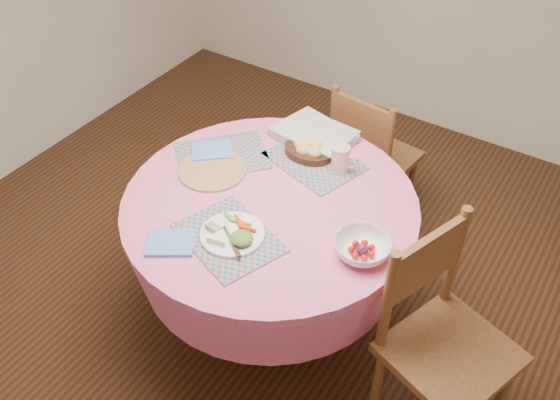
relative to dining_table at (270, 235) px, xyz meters
The scene contains 15 objects.
ground 0.56m from the dining_table, ahead, with size 4.00×4.00×0.00m, color #331C0F.
dining_table is the anchor object (origin of this frame).
chair_right 0.83m from the dining_table, ahead, with size 0.55×0.56×0.96m.
chair_back 0.88m from the dining_table, 86.32° to the left, with size 0.44×0.43×0.87m.
placemat_front 0.33m from the dining_table, 92.95° to the right, with size 0.40×0.30×0.01m, color #167B6F.
placemat_left 0.43m from the dining_table, 158.15° to the left, with size 0.40×0.30×0.01m, color #167B6F.
placemat_back 0.39m from the dining_table, 86.87° to the left, with size 0.40×0.30×0.01m, color #167B6F.
wicker_trivet 0.38m from the dining_table, behind, with size 0.30×0.30×0.01m, color #AD804B.
napkin_near 0.50m from the dining_table, 113.61° to the right, with size 0.18×0.14×0.01m, color #5886E4.
napkin_far 0.48m from the dining_table, 161.69° to the left, with size 0.18×0.14×0.01m, color #5886E4.
dinner_plate 0.34m from the dining_table, 89.79° to the right, with size 0.25×0.25×0.05m.
bread_bowl 0.43m from the dining_table, 94.66° to the left, with size 0.23×0.23×0.08m.
latte_mug 0.45m from the dining_table, 66.42° to the left, with size 0.12×0.08×0.12m.
fruit_bowl 0.52m from the dining_table, ahead, with size 0.25×0.25×0.07m.
newspaper_stack 0.53m from the dining_table, 98.41° to the left, with size 0.39×0.34×0.04m.
Camera 1 is at (1.09, -1.61, 2.46)m, focal length 40.00 mm.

